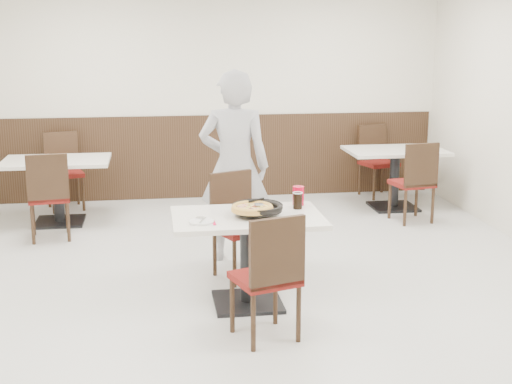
{
  "coord_description": "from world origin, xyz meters",
  "views": [
    {
      "loc": [
        -0.82,
        -5.84,
        2.21
      ],
      "look_at": [
        -0.0,
        -0.3,
        0.92
      ],
      "focal_mm": 50.0,
      "sensor_mm": 36.0,
      "label": 1
    }
  ],
  "objects": [
    {
      "name": "fork",
      "position": [
        -0.46,
        -0.54,
        0.77
      ],
      "size": [
        0.07,
        0.17,
        0.0
      ],
      "primitive_type": "cube",
      "rotation": [
        0.0,
        0.0,
        -0.32
      ],
      "color": "silver",
      "rests_on": "side_plate"
    },
    {
      "name": "bg_table_right",
      "position": [
        2.17,
        2.54,
        0.38
      ],
      "size": [
        1.28,
        0.93,
        0.75
      ],
      "primitive_type": null,
      "rotation": [
        0.0,
        0.0,
        0.12
      ],
      "color": "silver",
      "rests_on": "floor"
    },
    {
      "name": "trivet",
      "position": [
        -0.02,
        -0.36,
        0.77
      ],
      "size": [
        0.12,
        0.12,
        0.04
      ],
      "primitive_type": "cylinder",
      "rotation": [
        0.0,
        0.0,
        -0.11
      ],
      "color": "black",
      "rests_on": "main_table"
    },
    {
      "name": "bg_chair_right_near",
      "position": [
        2.16,
        1.91,
        0.47
      ],
      "size": [
        0.49,
        0.49,
        0.95
      ],
      "primitive_type": null,
      "rotation": [
        0.0,
        0.0,
        0.18
      ],
      "color": "black",
      "rests_on": "floor"
    },
    {
      "name": "red_cup",
      "position": [
        0.39,
        -0.1,
        0.83
      ],
      "size": [
        0.11,
        0.11,
        0.16
      ],
      "primitive_type": "cylinder",
      "rotation": [
        0.0,
        0.0,
        -0.11
      ],
      "color": "#C3001D",
      "rests_on": "main_table"
    },
    {
      "name": "wainscot_back",
      "position": [
        0.0,
        3.48,
        0.55
      ],
      "size": [
        5.9,
        0.03,
        1.1
      ],
      "primitive_type": "cube",
      "color": "black",
      "rests_on": "floor"
    },
    {
      "name": "pizza",
      "position": [
        -0.05,
        -0.42,
        0.81
      ],
      "size": [
        0.37,
        0.37,
        0.02
      ],
      "primitive_type": "cylinder",
      "rotation": [
        0.0,
        0.0,
        -0.11
      ],
      "color": "gold",
      "rests_on": "pizza_pan"
    },
    {
      "name": "cola_glass",
      "position": [
        0.36,
        -0.22,
        0.81
      ],
      "size": [
        0.08,
        0.08,
        0.13
      ],
      "primitive_type": "cylinder",
      "rotation": [
        0.0,
        0.0,
        -0.11
      ],
      "color": "black",
      "rests_on": "main_table"
    },
    {
      "name": "main_table",
      "position": [
        -0.09,
        -0.38,
        0.38
      ],
      "size": [
        1.28,
        0.93,
        0.75
      ],
      "primitive_type": null,
      "rotation": [
        0.0,
        0.0,
        -0.11
      ],
      "color": "silver",
      "rests_on": "floor"
    },
    {
      "name": "wall_front",
      "position": [
        0.0,
        -3.5,
        1.4
      ],
      "size": [
        6.0,
        0.04,
        2.8
      ],
      "primitive_type": "cube",
      "color": "beige",
      "rests_on": "floor"
    },
    {
      "name": "bg_chair_left_far",
      "position": [
        -1.91,
        3.08,
        0.47
      ],
      "size": [
        0.52,
        0.52,
        0.95
      ],
      "primitive_type": null,
      "rotation": [
        0.0,
        0.0,
        3.41
      ],
      "color": "black",
      "rests_on": "floor"
    },
    {
      "name": "wall_back",
      "position": [
        0.0,
        3.5,
        1.4
      ],
      "size": [
        6.0,
        0.04,
        2.8
      ],
      "primitive_type": "cube",
      "color": "beige",
      "rests_on": "floor"
    },
    {
      "name": "diner_person",
      "position": [
        -0.05,
        0.8,
        0.92
      ],
      "size": [
        0.74,
        0.55,
        1.84
      ],
      "primitive_type": "imported",
      "rotation": [
        0.0,
        0.0,
        2.97
      ],
      "color": "#A5A5AA",
      "rests_on": "floor"
    },
    {
      "name": "napkin",
      "position": [
        -0.45,
        -0.57,
        0.75
      ],
      "size": [
        0.15,
        0.15,
        0.0
      ],
      "primitive_type": "cube",
      "rotation": [
        0.0,
        0.0,
        0.03
      ],
      "color": "silver",
      "rests_on": "main_table"
    },
    {
      "name": "bg_chair_right_far",
      "position": [
        2.17,
        3.19,
        0.47
      ],
      "size": [
        0.52,
        0.52,
        0.95
      ],
      "primitive_type": null,
      "rotation": [
        0.0,
        0.0,
        3.41
      ],
      "color": "black",
      "rests_on": "floor"
    },
    {
      "name": "bg_table_left",
      "position": [
        -1.91,
        2.42,
        0.38
      ],
      "size": [
        1.28,
        0.93,
        0.75
      ],
      "primitive_type": null,
      "rotation": [
        0.0,
        0.0,
        0.11
      ],
      "color": "silver",
      "rests_on": "floor"
    },
    {
      "name": "pizza_server",
      "position": [
        0.01,
        -0.4,
        0.84
      ],
      "size": [
        0.07,
        0.09,
        0.0
      ],
      "primitive_type": "cube",
      "rotation": [
        0.0,
        0.0,
        0.06
      ],
      "color": "silver",
      "rests_on": "pizza"
    },
    {
      "name": "floor",
      "position": [
        0.0,
        0.0,
        0.0
      ],
      "size": [
        7.0,
        7.0,
        0.0
      ],
      "primitive_type": "plane",
      "color": "#A5A5A0",
      "rests_on": "ground"
    },
    {
      "name": "side_plate",
      "position": [
        -0.46,
        -0.55,
        0.76
      ],
      "size": [
        0.21,
        0.21,
        0.01
      ],
      "primitive_type": "cylinder",
      "rotation": [
        0.0,
        0.0,
        -0.11
      ],
      "color": "silver",
      "rests_on": "napkin"
    },
    {
      "name": "chair_far",
      "position": [
        -0.05,
        0.26,
        0.47
      ],
      "size": [
        0.55,
        0.55,
        0.95
      ],
      "primitive_type": null,
      "rotation": [
        0.0,
        0.0,
        3.55
      ],
      "color": "black",
      "rests_on": "floor"
    },
    {
      "name": "pizza_pan",
      "position": [
        -0.0,
        -0.38,
        0.79
      ],
      "size": [
        0.44,
        0.44,
        0.01
      ],
      "primitive_type": "cylinder",
      "rotation": [
        0.0,
        0.0,
        -0.11
      ],
      "color": "black",
      "rests_on": "trivet"
    },
    {
      "name": "bg_chair_left_near",
      "position": [
        -1.93,
        1.79,
        0.47
      ],
      "size": [
        0.47,
        0.47,
        0.95
      ],
      "primitive_type": null,
      "rotation": [
        0.0,
        0.0,
        0.14
      ],
      "color": "black",
      "rests_on": "floor"
    },
    {
      "name": "chair_near",
      "position": [
        -0.05,
        -1.04,
        0.47
      ],
      "size": [
        0.53,
        0.53,
        0.95
      ],
      "primitive_type": null,
      "rotation": [
        0.0,
        0.0,
        0.31
      ],
      "color": "black",
      "rests_on": "floor"
    }
  ]
}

